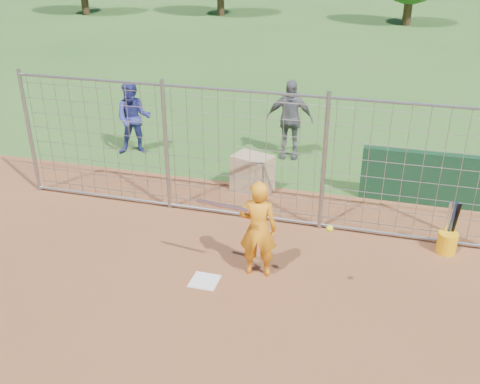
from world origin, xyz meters
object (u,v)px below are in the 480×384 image
(bystander_a, at_px, (134,118))
(bucket_with_bats, at_px, (448,240))
(equipment_bin, at_px, (252,173))
(batter, at_px, (258,229))
(bystander_b, at_px, (289,119))

(bystander_a, height_order, bucket_with_bats, bystander_a)
(bystander_a, height_order, equipment_bin, bystander_a)
(bystander_a, bearing_deg, bucket_with_bats, -39.33)
(batter, height_order, equipment_bin, batter)
(bystander_a, bearing_deg, batter, -63.66)
(batter, height_order, bystander_b, bystander_b)
(bystander_b, distance_m, equipment_bin, 2.21)
(bystander_b, bearing_deg, batter, -90.36)
(batter, bearing_deg, bucket_with_bats, -160.72)
(bucket_with_bats, bearing_deg, equipment_bin, 159.04)
(bystander_a, relative_size, bystander_b, 0.94)
(batter, distance_m, bystander_a, 6.00)
(bystander_a, distance_m, equipment_bin, 3.63)
(bystander_b, bearing_deg, bystander_a, -173.98)
(bystander_a, xyz_separation_m, equipment_bin, (3.34, -1.33, -0.50))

